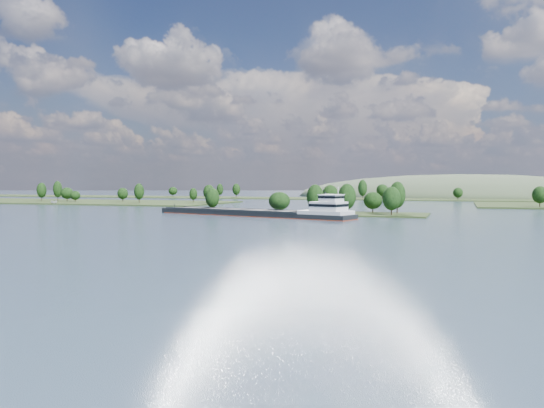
% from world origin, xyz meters
% --- Properties ---
extents(ground, '(1800.00, 1800.00, 0.00)m').
position_xyz_m(ground, '(0.00, 120.00, 0.00)').
color(ground, '#334259').
rests_on(ground, ground).
extents(tree_island, '(100.00, 32.58, 14.37)m').
position_xyz_m(tree_island, '(7.10, 179.08, 3.93)').
color(tree_island, '#243417').
rests_on(tree_island, ground).
extents(left_bank, '(300.00, 80.00, 15.59)m').
position_xyz_m(left_bank, '(-228.05, 260.06, 0.85)').
color(left_bank, '#243417').
rests_on(left_bank, ground).
extents(back_shoreline, '(900.00, 60.00, 16.61)m').
position_xyz_m(back_shoreline, '(9.81, 399.78, 0.78)').
color(back_shoreline, '#243417').
rests_on(back_shoreline, ground).
extents(hill_west, '(320.00, 160.00, 44.00)m').
position_xyz_m(hill_west, '(60.00, 500.00, 0.00)').
color(hill_west, '#44543A').
rests_on(hill_west, ground).
extents(cargo_barge, '(90.78, 36.68, 12.38)m').
position_xyz_m(cargo_barge, '(-11.60, 157.14, 1.56)').
color(cargo_barge, black).
rests_on(cargo_barge, ground).
extents(motorboat, '(6.72, 4.53, 2.43)m').
position_xyz_m(motorboat, '(-175.86, 226.18, 1.22)').
color(motorboat, white).
rests_on(motorboat, ground).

